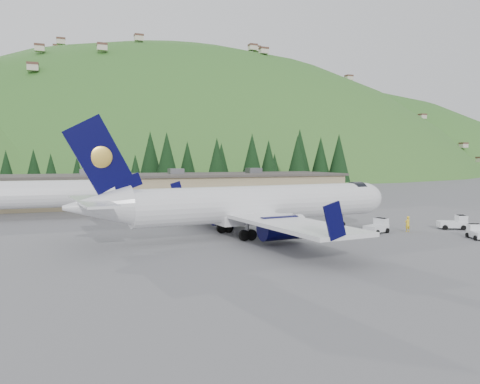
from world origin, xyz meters
name	(u,v)px	position (x,y,z in m)	size (l,w,h in m)	color
ground	(261,235)	(0.00, 0.00, 0.00)	(600.00, 600.00, 0.00)	slate
airliner	(252,205)	(-1.02, -0.10, 3.10)	(35.06, 32.95, 11.63)	white
second_airliner	(13,194)	(-24.92, 22.00, 3.32)	(27.50, 11.00, 10.05)	white
baggage_tug_a	(378,227)	(11.90, -3.40, 0.68)	(3.16, 2.49, 1.51)	silver
baggage_tug_b	(455,223)	(21.60, -4.20, 0.70)	(3.27, 2.69, 1.56)	silver
baggage_tug_c	(477,232)	(18.77, -9.80, 0.61)	(2.28, 2.86, 1.37)	silver
terminal_building	(148,189)	(-5.01, 38.00, 2.62)	(71.00, 17.00, 6.10)	tan
ramp_worker	(408,224)	(15.38, -3.91, 0.84)	(0.61, 0.40, 1.68)	yellow
tree_line	(145,161)	(-1.63, 61.42, 7.42)	(112.18, 18.75, 14.29)	black
hills	(201,319)	(53.34, 207.38, -82.80)	(614.00, 330.00, 300.00)	#20611E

